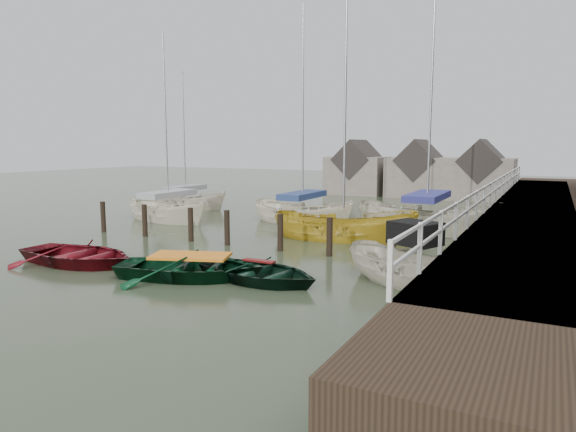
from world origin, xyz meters
The scene contains 13 objects.
ground centered at (0.00, 0.00, 0.00)m, with size 120.00×120.00×0.00m, color #2F3B25.
pier centered at (9.48, 10.00, 0.71)m, with size 3.04×32.00×2.70m.
mooring_pilings centered at (-1.11, 3.00, 0.50)m, with size 13.72×0.22×1.80m.
far_sheds centered at (0.83, 26.00, 1.86)m, with size 14.00×4.08×4.39m.
rowboat_red centered at (-3.73, -2.04, 0.00)m, with size 3.18×4.46×0.92m, color #5D0D15.
rowboat_green centered at (0.69, -1.73, 0.00)m, with size 3.18×4.46×0.92m, color black.
rowboat_dkgreen centered at (2.72, -1.12, 0.00)m, with size 2.81×3.93×0.81m, color black.
motorboat centered at (6.80, 0.48, 0.09)m, with size 4.78×3.35×2.67m.
sailboat_a centered at (-7.73, 7.16, 0.06)m, with size 6.48×3.79×10.72m.
sailboat_b centered at (-1.11, 9.68, 0.07)m, with size 6.52×3.59×11.92m.
sailboat_c centered at (2.40, 6.42, 0.01)m, with size 6.47×3.06×11.02m.
sailboat_d centered at (5.10, 10.03, 0.06)m, with size 7.43×3.76×13.39m.
sailboat_e centered at (-10.23, 11.72, 0.06)m, with size 5.79×3.13×9.48m.
Camera 1 is at (10.19, -13.70, 3.96)m, focal length 32.00 mm.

